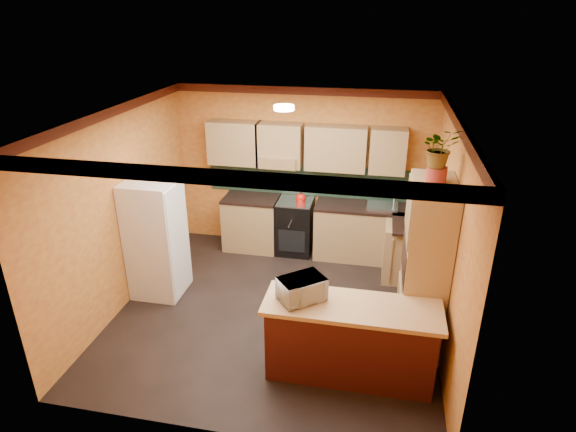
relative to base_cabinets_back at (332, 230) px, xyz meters
The scene contains 15 objects.
room_shell 2.30m from the base_cabinets_back, 109.45° to the right, with size 4.24×4.24×2.72m.
base_cabinets_back is the anchor object (origin of this frame).
countertop_back 0.46m from the base_cabinets_back, 90.00° to the right, with size 3.65×0.62×0.04m, color black.
stove 0.63m from the base_cabinets_back, behind, with size 0.58×0.58×0.91m, color black.
kettle 0.77m from the base_cabinets_back, behind, with size 0.17×0.17×0.18m, color red, non-canonical shape.
sink 0.92m from the base_cabinets_back, ahead, with size 0.48×0.40×0.03m, color silver.
base_cabinets_right 1.36m from the base_cabinets_back, 23.86° to the right, with size 0.60×0.80×0.88m, color tan.
countertop_right 1.43m from the base_cabinets_back, 23.86° to the right, with size 0.62×0.80×0.04m, color black.
fridge 2.85m from the base_cabinets_back, 144.98° to the right, with size 0.68×0.66×1.70m, color white.
pantry 2.52m from the base_cabinets_back, 58.16° to the right, with size 0.48×0.90×2.10m, color tan.
fern_pot 2.97m from the base_cabinets_back, 57.53° to the right, with size 0.22×0.22×0.16m, color maroon.
fern 3.15m from the base_cabinets_back, 57.53° to the right, with size 0.38×0.33×0.42m, color tan.
breakfast_bar 2.88m from the base_cabinets_back, 79.64° to the right, with size 1.80×0.55×0.88m, color #461710.
bar_top 2.92m from the base_cabinets_back, 79.64° to the right, with size 1.90×0.65×0.05m, color tan.
microwave 2.90m from the base_cabinets_back, 90.59° to the right, with size 0.48×0.32×0.26m, color white.
Camera 1 is at (1.25, -5.37, 3.84)m, focal length 30.00 mm.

